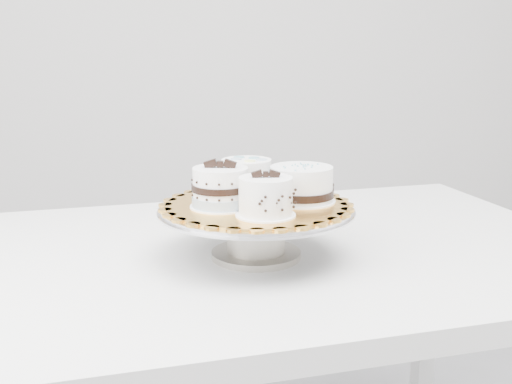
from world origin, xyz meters
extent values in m
cube|color=white|center=(-0.02, 0.02, 0.73)|extent=(1.32, 0.92, 0.04)
cube|color=white|center=(0.55, 0.43, 0.35)|extent=(0.05, 0.05, 0.71)
cylinder|color=gray|center=(-0.07, -0.03, 0.76)|extent=(0.17, 0.17, 0.01)
cylinder|color=gray|center=(-0.07, -0.03, 0.79)|extent=(0.11, 0.11, 0.09)
cylinder|color=silver|center=(-0.07, -0.03, 0.84)|extent=(0.36, 0.36, 0.01)
cylinder|color=silver|center=(-0.07, -0.03, 0.84)|extent=(0.37, 0.37, 0.00)
cylinder|color=orange|center=(-0.07, -0.03, 0.85)|extent=(0.39, 0.39, 0.00)
cylinder|color=white|center=(-0.07, -0.12, 0.86)|extent=(0.10, 0.10, 0.00)
cylinder|color=white|center=(-0.07, -0.12, 0.89)|extent=(0.11, 0.11, 0.06)
cylinder|color=white|center=(-0.14, -0.04, 0.86)|extent=(0.11, 0.11, 0.00)
cylinder|color=white|center=(-0.14, -0.04, 0.89)|extent=(0.13, 0.13, 0.07)
cylinder|color=#98AFC1|center=(-0.14, -0.04, 0.87)|extent=(0.10, 0.10, 0.02)
cylinder|color=black|center=(-0.14, -0.04, 0.89)|extent=(0.10, 0.10, 0.01)
cylinder|color=white|center=(-0.07, 0.04, 0.86)|extent=(0.11, 0.11, 0.00)
cylinder|color=white|center=(-0.07, 0.04, 0.89)|extent=(0.10, 0.10, 0.07)
cylinder|color=white|center=(0.02, -0.03, 0.86)|extent=(0.13, 0.13, 0.00)
cylinder|color=white|center=(0.02, -0.03, 0.89)|extent=(0.15, 0.15, 0.06)
cylinder|color=black|center=(0.02, -0.03, 0.87)|extent=(0.12, 0.12, 0.01)
camera|label=1|loc=(-0.33, -1.15, 1.14)|focal=45.00mm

